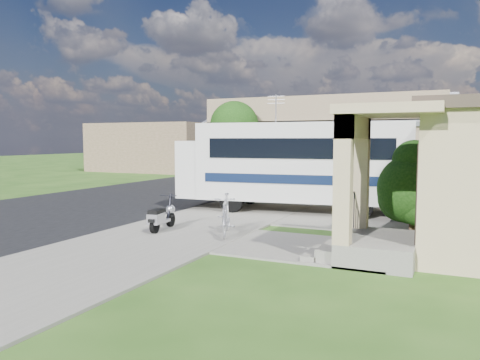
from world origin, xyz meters
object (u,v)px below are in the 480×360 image
at_px(motorhome, 295,162).
at_px(bicycle, 226,217).
at_px(van, 265,165).
at_px(shrub, 415,186).
at_px(pickup_truck, 228,172).
at_px(scooter, 161,217).
at_px(garden_hose, 347,241).

height_order(motorhome, bicycle, motorhome).
height_order(bicycle, van, van).
distance_m(shrub, pickup_truck, 15.64).
bearing_deg(scooter, garden_hose, -0.56).
height_order(shrub, pickup_truck, shrub).
bearing_deg(van, pickup_truck, -87.46).
height_order(bicycle, garden_hose, bicycle).
distance_m(shrub, van, 20.79).
relative_size(bicycle, garden_hose, 4.87).
bearing_deg(shrub, bicycle, -150.49).
bearing_deg(pickup_truck, scooter, 119.58).
relative_size(shrub, van, 0.46).
relative_size(motorhome, bicycle, 4.58).
distance_m(scooter, bicycle, 1.99).
bearing_deg(garden_hose, shrub, 56.00).
distance_m(shrub, scooter, 7.31).
height_order(shrub, bicycle, shrub).
height_order(motorhome, pickup_truck, motorhome).
distance_m(motorhome, garden_hose, 5.80).
bearing_deg(bicycle, scooter, 163.72).
xyz_separation_m(shrub, garden_hose, (-1.45, -2.15, -1.28)).
distance_m(scooter, van, 20.79).
xyz_separation_m(shrub, scooter, (-6.66, -2.87, -0.92)).
xyz_separation_m(shrub, van, (-11.43, 17.36, -0.52)).
distance_m(motorhome, scooter, 6.03).
relative_size(shrub, pickup_truck, 0.50).
height_order(motorhome, van, motorhome).
bearing_deg(pickup_truck, van, -77.57).
distance_m(shrub, bicycle, 5.44).
xyz_separation_m(motorhome, bicycle, (-0.30, -5.19, -1.28)).
bearing_deg(bicycle, pickup_truck, 93.43).
xyz_separation_m(motorhome, pickup_truck, (-6.89, 8.29, -1.10)).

